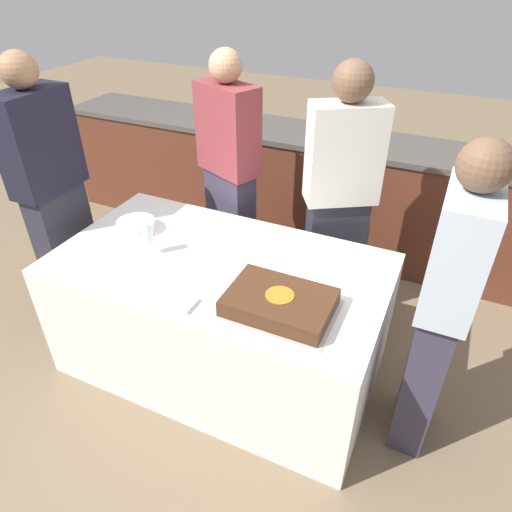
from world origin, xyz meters
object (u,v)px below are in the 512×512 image
cake (280,303)px  wine_glass (148,234)px  plate_stack (136,226)px  person_cutting_cake (339,201)px  person_seated_left (54,199)px  person_seated_right (442,310)px  person_standing_back (230,180)px

cake → wine_glass: bearing=170.6°
plate_stack → person_cutting_cake: 1.19m
cake → wine_glass: (-0.80, 0.13, 0.08)m
person_seated_left → person_seated_right: bearing=-90.0°
person_cutting_cake → person_seated_right: 0.97m
person_cutting_cake → plate_stack: bearing=0.4°
cake → person_seated_right: person_seated_right is taller
cake → person_cutting_cake: (0.00, 0.92, 0.08)m
plate_stack → person_seated_left: 0.53m
person_cutting_cake → wine_glass: bearing=13.3°
cake → plate_stack: bearing=163.8°
cake → wine_glass: 0.81m
person_seated_right → person_standing_back: 1.56m
wine_glass → person_seated_right: person_seated_right is taller
plate_stack → cake: bearing=-16.2°
person_cutting_cake → person_standing_back: (-0.73, -0.00, -0.01)m
cake → person_cutting_cake: person_cutting_cake is taller
person_cutting_cake → person_seated_right: (0.66, -0.71, -0.05)m
wine_glass → person_cutting_cake: bearing=44.6°
wine_glass → plate_stack: bearing=142.8°
wine_glass → person_seated_left: bearing=173.7°
wine_glass → person_seated_right: 1.46m
person_seated_left → person_seated_right: size_ratio=1.07×
person_cutting_cake → person_standing_back: 0.73m
plate_stack → person_cutting_cake: bearing=31.7°
cake → person_seated_right: bearing=17.8°
plate_stack → person_standing_back: bearing=65.8°
cake → plate_stack: size_ratio=2.33×
person_seated_right → cake: bearing=-72.2°
cake → person_cutting_cake: 0.92m
person_seated_right → person_cutting_cake: bearing=-136.9°
plate_stack → person_cutting_cake: size_ratio=0.13×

